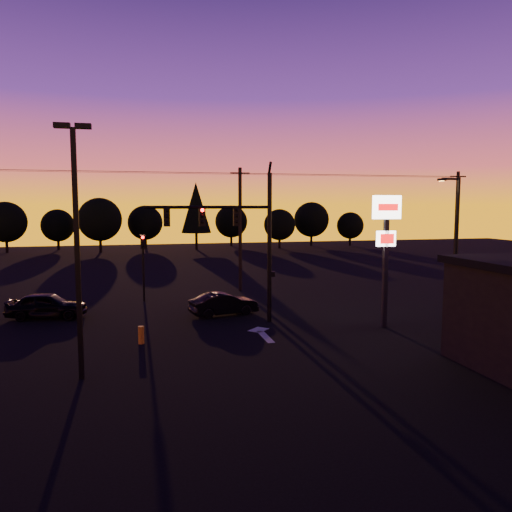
{
  "coord_description": "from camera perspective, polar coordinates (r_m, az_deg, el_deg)",
  "views": [
    {
      "loc": [
        -5.49,
        -21.65,
        6.32
      ],
      "look_at": [
        1.0,
        5.0,
        3.5
      ],
      "focal_mm": 35.0,
      "sensor_mm": 36.0,
      "label": 1
    }
  ],
  "objects": [
    {
      "name": "ground",
      "position": [
        23.22,
        0.53,
        -9.93
      ],
      "size": [
        120.0,
        120.0,
        0.0
      ],
      "primitive_type": "plane",
      "color": "black",
      "rests_on": "ground"
    },
    {
      "name": "tree_5",
      "position": [
        77.07,
        -2.85,
        3.95
      ],
      "size": [
        4.95,
        4.95,
        6.22
      ],
      "color": "black",
      "rests_on": "ground"
    },
    {
      "name": "secondary_signal",
      "position": [
        33.32,
        -12.77,
        -0.23
      ],
      "size": [
        0.3,
        0.31,
        4.35
      ],
      "color": "black",
      "rests_on": "ground"
    },
    {
      "name": "car_mid",
      "position": [
        28.86,
        -3.69,
        -5.48
      ],
      "size": [
        4.11,
        2.13,
        1.29
      ],
      "primitive_type": "imported",
      "rotation": [
        0.0,
        0.0,
        1.78
      ],
      "color": "black",
      "rests_on": "ground"
    },
    {
      "name": "bollard",
      "position": [
        23.61,
        -12.99,
        -8.79
      ],
      "size": [
        0.27,
        0.27,
        0.81
      ],
      "primitive_type": "cylinder",
      "color": "#BB7414",
      "rests_on": "ground"
    },
    {
      "name": "utility_pole_2",
      "position": [
        43.86,
        21.89,
        3.19
      ],
      "size": [
        1.4,
        0.26,
        9.0
      ],
      "color": "black",
      "rests_on": "ground"
    },
    {
      "name": "pylon_sign",
      "position": [
        26.34,
        14.66,
        2.62
      ],
      "size": [
        1.5,
        0.28,
        6.8
      ],
      "color": "black",
      "rests_on": "ground"
    },
    {
      "name": "tree_4",
      "position": [
        71.16,
        -6.87,
        5.51
      ],
      "size": [
        4.18,
        4.18,
        9.5
      ],
      "color": "black",
      "rests_on": "ground"
    },
    {
      "name": "tree_7",
      "position": [
        77.36,
        6.36,
        4.16
      ],
      "size": [
        5.36,
        5.36,
        6.74
      ],
      "color": "black",
      "rests_on": "ground"
    },
    {
      "name": "parking_lot_light",
      "position": [
        18.79,
        -19.82,
        2.32
      ],
      "size": [
        1.25,
        0.3,
        9.14
      ],
      "color": "black",
      "rests_on": "ground"
    },
    {
      "name": "power_wires",
      "position": [
        36.5,
        -1.84,
        9.4
      ],
      "size": [
        36.0,
        1.22,
        0.07
      ],
      "color": "black",
      "rests_on": "ground"
    },
    {
      "name": "tree_0",
      "position": [
        73.56,
        -26.7,
        3.49
      ],
      "size": [
        5.36,
        5.36,
        6.74
      ],
      "color": "black",
      "rests_on": "ground"
    },
    {
      "name": "car_left",
      "position": [
        30.29,
        -22.78,
        -5.23
      ],
      "size": [
        4.5,
        2.36,
        1.46
      ],
      "primitive_type": "imported",
      "rotation": [
        0.0,
        0.0,
        1.42
      ],
      "color": "black",
      "rests_on": "ground"
    },
    {
      "name": "tree_6",
      "position": [
        72.66,
        2.71,
        3.59
      ],
      "size": [
        4.54,
        4.54,
        5.71
      ],
      "color": "black",
      "rests_on": "ground"
    },
    {
      "name": "suv_parked",
      "position": [
        25.9,
        26.96,
        -7.26
      ],
      "size": [
        3.07,
        5.47,
        1.44
      ],
      "primitive_type": "imported",
      "rotation": [
        0.0,
        0.0,
        -0.13
      ],
      "color": "black",
      "rests_on": "ground"
    },
    {
      "name": "tree_2",
      "position": [
        69.83,
        -17.43,
        4.01
      ],
      "size": [
        5.77,
        5.78,
        7.26
      ],
      "color": "black",
      "rests_on": "ground"
    },
    {
      "name": "tree_1",
      "position": [
        75.44,
        -21.72,
        3.26
      ],
      "size": [
        4.54,
        4.54,
        5.71
      ],
      "color": "black",
      "rests_on": "ground"
    },
    {
      "name": "traffic_signal_mast",
      "position": [
        26.24,
        -1.81,
        2.84
      ],
      "size": [
        6.79,
        0.52,
        8.58
      ],
      "color": "black",
      "rests_on": "ground"
    },
    {
      "name": "streetlight",
      "position": [
        33.42,
        21.84,
        2.19
      ],
      "size": [
        1.55,
        0.35,
        8.0
      ],
      "color": "black",
      "rests_on": "ground"
    },
    {
      "name": "utility_pole_1",
      "position": [
        36.47,
        -1.82,
        3.15
      ],
      "size": [
        1.4,
        0.26,
        9.0
      ],
      "color": "black",
      "rests_on": "ground"
    },
    {
      "name": "tree_8",
      "position": [
        78.74,
        10.72,
        3.44
      ],
      "size": [
        4.12,
        4.12,
        5.19
      ],
      "color": "black",
      "rests_on": "ground"
    },
    {
      "name": "lane_arrow",
      "position": [
        24.89,
        0.71,
        -8.83
      ],
      "size": [
        1.2,
        3.1,
        0.01
      ],
      "color": "beige",
      "rests_on": "ground"
    },
    {
      "name": "tree_3",
      "position": [
        73.71,
        -12.55,
        3.73
      ],
      "size": [
        4.95,
        4.95,
        6.22
      ],
      "color": "black",
      "rests_on": "ground"
    }
  ]
}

